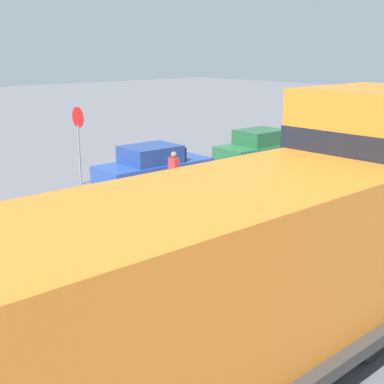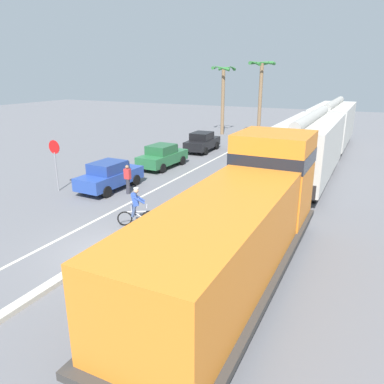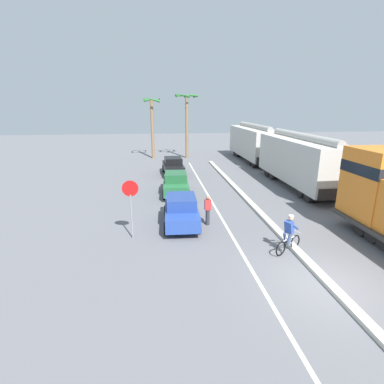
% 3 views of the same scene
% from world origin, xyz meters
% --- Properties ---
extents(ground_plane, '(120.00, 120.00, 0.00)m').
position_xyz_m(ground_plane, '(0.00, 0.00, 0.00)').
color(ground_plane, slate).
extents(median_curb, '(0.36, 36.00, 0.16)m').
position_xyz_m(median_curb, '(0.00, 6.00, 0.08)').
color(median_curb, beige).
rests_on(median_curb, ground).
extents(lane_stripe, '(0.14, 36.00, 0.01)m').
position_xyz_m(lane_stripe, '(-2.40, 6.00, 0.00)').
color(lane_stripe, silver).
rests_on(lane_stripe, ground).
extents(locomotive, '(3.10, 11.61, 4.20)m').
position_xyz_m(locomotive, '(5.02, 0.72, 1.80)').
color(locomotive, orange).
rests_on(locomotive, ground).
extents(hopper_car_lead, '(2.90, 10.60, 4.18)m').
position_xyz_m(hopper_car_lead, '(5.02, 12.87, 2.08)').
color(hopper_car_lead, beige).
rests_on(hopper_car_lead, ground).
extents(hopper_car_middle, '(2.90, 10.60, 4.18)m').
position_xyz_m(hopper_car_middle, '(5.02, 24.47, 2.08)').
color(hopper_car_middle, beige).
rests_on(hopper_car_middle, ground).
extents(parked_car_blue, '(1.95, 4.26, 1.62)m').
position_xyz_m(parked_car_blue, '(-4.75, 6.28, 0.82)').
color(parked_car_blue, '#28479E').
rests_on(parked_car_blue, ground).
extents(parked_car_green, '(1.99, 4.28, 1.62)m').
position_xyz_m(parked_car_green, '(-4.66, 12.02, 0.82)').
color(parked_car_green, '#286B3D').
rests_on(parked_car_green, ground).
extents(parked_car_black, '(1.96, 4.27, 1.62)m').
position_xyz_m(parked_car_black, '(-4.50, 18.33, 0.82)').
color(parked_car_black, black).
rests_on(parked_car_black, ground).
extents(cyclist, '(1.49, 0.94, 1.71)m').
position_xyz_m(cyclist, '(-0.40, 2.53, 0.82)').
color(cyclist, black).
rests_on(cyclist, ground).
extents(stop_sign, '(0.76, 0.08, 2.88)m').
position_xyz_m(stop_sign, '(-7.21, 4.77, 2.02)').
color(stop_sign, gray).
rests_on(stop_sign, ground).
extents(palm_tree_near, '(2.28, 2.20, 7.17)m').
position_xyz_m(palm_tree_near, '(-6.37, 27.55, 4.95)').
color(palm_tree_near, '#846647').
rests_on(palm_tree_near, ground).
extents(palm_tree_far, '(2.74, 2.79, 7.58)m').
position_xyz_m(palm_tree_far, '(-2.33, 27.34, 5.58)').
color(palm_tree_far, '#846647').
rests_on(palm_tree_far, ground).
extents(pedestrian_by_cars, '(0.34, 0.22, 1.62)m').
position_xyz_m(pedestrian_by_cars, '(-3.35, 6.05, 0.85)').
color(pedestrian_by_cars, '#33333D').
rests_on(pedestrian_by_cars, ground).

